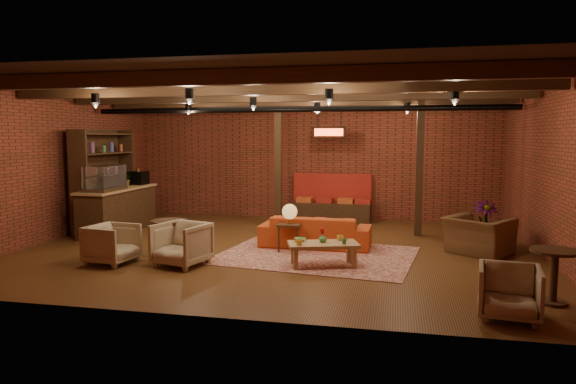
% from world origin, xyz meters
% --- Properties ---
extents(floor, '(10.00, 10.00, 0.00)m').
position_xyz_m(floor, '(0.00, 0.00, 0.00)').
color(floor, '#3A1B0E').
rests_on(floor, ground).
extents(ceiling, '(10.00, 8.00, 0.02)m').
position_xyz_m(ceiling, '(0.00, 0.00, 3.20)').
color(ceiling, black).
rests_on(ceiling, wall_back).
extents(wall_back, '(10.00, 0.02, 3.20)m').
position_xyz_m(wall_back, '(0.00, 4.00, 1.60)').
color(wall_back, brown).
rests_on(wall_back, ground).
extents(wall_front, '(10.00, 0.02, 3.20)m').
position_xyz_m(wall_front, '(0.00, -4.00, 1.60)').
color(wall_front, brown).
rests_on(wall_front, ground).
extents(wall_left, '(0.02, 8.00, 3.20)m').
position_xyz_m(wall_left, '(-5.00, 0.00, 1.60)').
color(wall_left, brown).
rests_on(wall_left, ground).
extents(wall_right, '(0.02, 8.00, 3.20)m').
position_xyz_m(wall_right, '(5.00, 0.00, 1.60)').
color(wall_right, brown).
rests_on(wall_right, ground).
extents(ceiling_beams, '(9.80, 6.40, 0.22)m').
position_xyz_m(ceiling_beams, '(0.00, 0.00, 3.08)').
color(ceiling_beams, black).
rests_on(ceiling_beams, ceiling).
extents(ceiling_pipe, '(9.60, 0.12, 0.12)m').
position_xyz_m(ceiling_pipe, '(0.00, 1.60, 2.85)').
color(ceiling_pipe, black).
rests_on(ceiling_pipe, ceiling).
extents(post_left, '(0.16, 0.16, 3.20)m').
position_xyz_m(post_left, '(-0.60, 2.60, 1.60)').
color(post_left, black).
rests_on(post_left, ground).
extents(post_right, '(0.16, 0.16, 3.20)m').
position_xyz_m(post_right, '(2.80, 2.00, 1.60)').
color(post_right, black).
rests_on(post_right, ground).
extents(service_counter, '(0.80, 2.50, 1.60)m').
position_xyz_m(service_counter, '(-4.10, 1.00, 0.80)').
color(service_counter, black).
rests_on(service_counter, ground).
extents(plant_counter, '(0.35, 0.39, 0.30)m').
position_xyz_m(plant_counter, '(-4.00, 1.20, 1.22)').
color(plant_counter, '#337F33').
rests_on(plant_counter, service_counter).
extents(shelving_hutch, '(0.52, 2.00, 2.40)m').
position_xyz_m(shelving_hutch, '(-4.50, 1.10, 1.20)').
color(shelving_hutch, black).
rests_on(shelving_hutch, ground).
extents(banquette, '(2.10, 0.70, 1.00)m').
position_xyz_m(banquette, '(0.60, 3.55, 0.50)').
color(banquette, '#A7241B').
rests_on(banquette, ground).
extents(service_sign, '(0.86, 0.06, 0.30)m').
position_xyz_m(service_sign, '(0.60, 3.10, 2.35)').
color(service_sign, '#FF4619').
rests_on(service_sign, ceiling).
extents(ceiling_spotlights, '(6.40, 4.40, 0.28)m').
position_xyz_m(ceiling_spotlights, '(0.00, 0.00, 2.86)').
color(ceiling_spotlights, black).
rests_on(ceiling_spotlights, ceiling).
extents(rug, '(3.92, 3.21, 0.01)m').
position_xyz_m(rug, '(0.84, -0.43, 0.01)').
color(rug, maroon).
rests_on(rug, floor).
extents(sofa, '(2.25, 0.92, 0.65)m').
position_xyz_m(sofa, '(0.71, 0.32, 0.33)').
color(sofa, '#B33F18').
rests_on(sofa, floor).
extents(coffee_table, '(1.32, 0.93, 0.66)m').
position_xyz_m(coffee_table, '(1.07, -1.19, 0.37)').
color(coffee_table, olive).
rests_on(coffee_table, floor).
extents(side_table_lamp, '(0.46, 0.46, 0.94)m').
position_xyz_m(side_table_lamp, '(0.28, -0.19, 0.71)').
color(side_table_lamp, black).
rests_on(side_table_lamp, floor).
extents(round_table_left, '(0.67, 0.67, 0.70)m').
position_xyz_m(round_table_left, '(-1.82, -1.12, 0.47)').
color(round_table_left, black).
rests_on(round_table_left, floor).
extents(armchair_a, '(0.80, 0.84, 0.77)m').
position_xyz_m(armchair_a, '(-2.61, -1.78, 0.39)').
color(armchair_a, beige).
rests_on(armchair_a, floor).
extents(armchair_b, '(0.98, 0.95, 0.83)m').
position_xyz_m(armchair_b, '(-1.34, -1.66, 0.42)').
color(armchair_b, beige).
rests_on(armchair_b, floor).
extents(armchair_right, '(1.30, 1.23, 0.96)m').
position_xyz_m(armchair_right, '(3.86, 0.33, 0.48)').
color(armchair_right, brown).
rests_on(armchair_right, floor).
extents(side_table_book, '(0.62, 0.62, 0.59)m').
position_xyz_m(side_table_book, '(4.34, 0.70, 0.52)').
color(side_table_book, black).
rests_on(side_table_book, floor).
extents(round_table_right, '(0.63, 0.63, 0.74)m').
position_xyz_m(round_table_right, '(4.40, -2.54, 0.50)').
color(round_table_right, black).
rests_on(round_table_right, floor).
extents(armchair_far, '(0.81, 0.77, 0.74)m').
position_xyz_m(armchair_far, '(3.69, -3.28, 0.37)').
color(armchair_far, beige).
rests_on(armchair_far, floor).
extents(plant_tall, '(1.84, 1.84, 2.73)m').
position_xyz_m(plant_tall, '(4.11, 1.30, 1.36)').
color(plant_tall, '#4C7F4C').
rests_on(plant_tall, floor).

